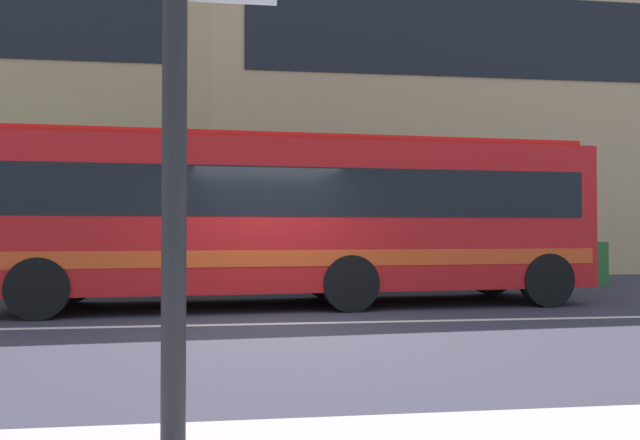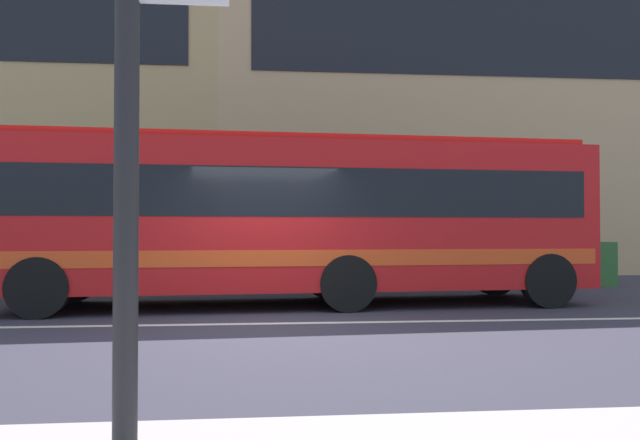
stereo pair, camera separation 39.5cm
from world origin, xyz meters
name	(u,v)px [view 2 (the right image)]	position (x,y,z in m)	size (l,w,h in m)	color
ground_plane	(267,324)	(0.00, 0.00, 0.00)	(160.00, 160.00, 0.00)	#363342
lane_centre_line	(267,324)	(0.00, 0.00, 0.00)	(60.00, 0.16, 0.01)	silver
hedge_row_far	(199,265)	(-1.66, 5.91, 0.57)	(21.25, 1.10, 1.14)	#356C35
apartment_block_right	(545,99)	(10.89, 13.23, 6.58)	(24.65, 8.41, 13.15)	tan
transit_bus	(302,214)	(0.68, 2.30, 1.74)	(11.04, 3.15, 3.15)	red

